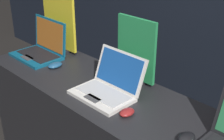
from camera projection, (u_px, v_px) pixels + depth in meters
The scene contains 7 objects.
laptop_front at pixel (42, 48), 2.31m from camera, with size 0.37×0.28×0.27m.
mouse_front at pixel (55, 65), 2.14m from camera, with size 0.07×0.11×0.03m.
promo_stand_front at pixel (60, 24), 2.36m from camera, with size 0.36×0.07×0.43m.
laptop_middle at pixel (109, 85), 1.79m from camera, with size 0.35×0.31×0.23m.
mouse_middle at pixel (127, 112), 1.61m from camera, with size 0.06×0.09×0.03m.
promo_stand_middle at pixel (136, 52), 1.88m from camera, with size 0.29×0.07×0.41m.
mouse_back at pixel (186, 138), 1.41m from camera, with size 0.07×0.10×0.04m.
Camera 1 is at (1.12, -0.84, 1.90)m, focal length 50.00 mm.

